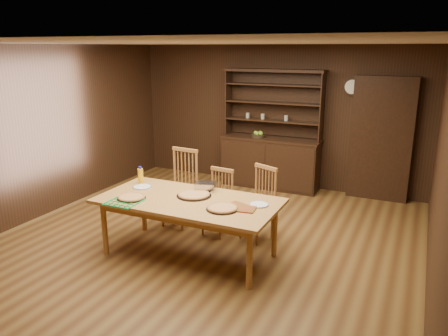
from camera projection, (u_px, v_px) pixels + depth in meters
The scene contains 20 objects.
floor at pixel (202, 243), 5.88m from camera, with size 6.00×6.00×0.00m, color brown.
room_shell at pixel (201, 128), 5.46m from camera, with size 6.00×6.00×6.00m.
china_hutch at pixel (271, 156), 8.13m from camera, with size 1.84×0.52×2.17m.
doorway at pixel (381, 139), 7.36m from camera, with size 1.00×0.18×2.10m, color black.
wall_clock at pixel (352, 87), 7.41m from camera, with size 0.30×0.05×0.30m.
dining_table at pixel (189, 204), 5.36m from camera, with size 2.23×1.11×0.75m.
chair_left at pixel (182, 185), 6.41m from camera, with size 0.50×0.48×1.13m.
chair_center at pixel (219, 200), 6.10m from camera, with size 0.42×0.40×0.93m.
chair_right at pixel (261, 201), 5.93m from camera, with size 0.54×0.53×1.01m.
pizza_left at pixel (132, 197), 5.36m from camera, with size 0.35×0.35×0.04m.
pizza_right at pixel (222, 208), 5.00m from camera, with size 0.38×0.38×0.04m.
pizza_center at pixel (194, 195), 5.46m from camera, with size 0.44×0.44×0.04m.
cooling_rack at pixel (124, 202), 5.24m from camera, with size 0.37×0.37×0.02m, color #0DAA4E, non-canonical shape.
plate_left at pixel (142, 187), 5.79m from camera, with size 0.25×0.25×0.02m.
plate_right at pixel (259, 205), 5.14m from camera, with size 0.23×0.23×0.02m.
foil_dish at pixel (205, 186), 5.67m from camera, with size 0.26×0.18×0.10m, color silver.
juice_bottle at pixel (141, 175), 5.95m from camera, with size 0.07×0.07×0.24m.
pot_holder_a at pixel (246, 209), 5.00m from camera, with size 0.22×0.22×0.02m, color red.
pot_holder_b at pixel (236, 205), 5.11m from camera, with size 0.21×0.21×0.02m, color red.
fruit_bowl at pixel (258, 135), 8.06m from camera, with size 0.25×0.25×0.12m.
Camera 1 is at (2.54, -4.77, 2.55)m, focal length 35.00 mm.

